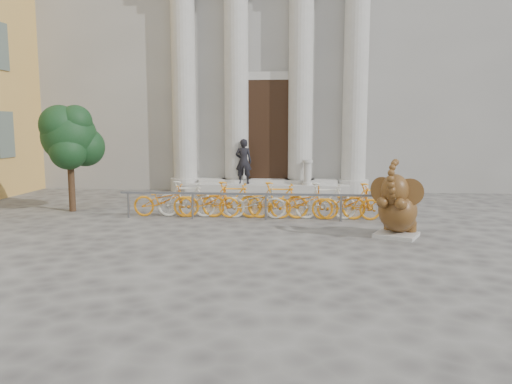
# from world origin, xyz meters

# --- Properties ---
(ground) EXTENTS (80.00, 80.00, 0.00)m
(ground) POSITION_xyz_m (0.00, 0.00, 0.00)
(ground) COLOR #474442
(ground) RESTS_ON ground
(classical_building) EXTENTS (22.00, 10.70, 12.00)m
(classical_building) POSITION_xyz_m (0.00, 14.93, 5.98)
(classical_building) COLOR gray
(classical_building) RESTS_ON ground
(entrance_steps) EXTENTS (6.00, 1.20, 0.36)m
(entrance_steps) POSITION_xyz_m (0.00, 9.40, 0.18)
(entrance_steps) COLOR #A8A59E
(entrance_steps) RESTS_ON ground
(elephant_statue) EXTENTS (1.23, 1.43, 1.80)m
(elephant_statue) POSITION_xyz_m (3.45, 2.36, 0.65)
(elephant_statue) COLOR #A8A59E
(elephant_statue) RESTS_ON ground
(bike_rack) EXTENTS (8.00, 0.53, 1.00)m
(bike_rack) POSITION_xyz_m (0.31, 4.38, 0.50)
(bike_rack) COLOR slate
(bike_rack) RESTS_ON ground
(tree) EXTENTS (1.79, 1.63, 3.11)m
(tree) POSITION_xyz_m (-5.45, 4.95, 2.17)
(tree) COLOR #332114
(tree) RESTS_ON ground
(pedestrian) EXTENTS (0.61, 0.41, 1.66)m
(pedestrian) POSITION_xyz_m (-0.88, 9.30, 1.19)
(pedestrian) COLOR black
(pedestrian) RESTS_ON entrance_steps
(balustrade_post) EXTENTS (0.37, 0.37, 0.92)m
(balustrade_post) POSITION_xyz_m (1.48, 9.10, 0.78)
(balustrade_post) COLOR #A8A59E
(balustrade_post) RESTS_ON entrance_steps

